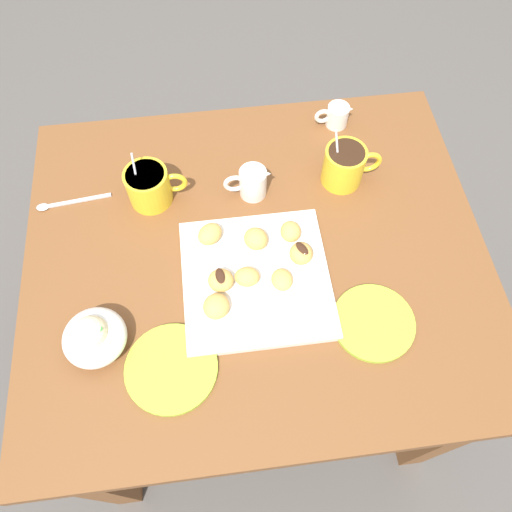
{
  "coord_description": "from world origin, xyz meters",
  "views": [
    {
      "loc": [
        -0.06,
        -0.5,
        1.63
      ],
      "look_at": [
        -0.0,
        -0.02,
        0.75
      ],
      "focal_mm": 34.63,
      "sensor_mm": 36.0,
      "label": 1
    }
  ],
  "objects_px": {
    "pastry_plate_square": "(256,279)",
    "saucer_lime_right": "(374,323)",
    "beignet_7": "(301,253)",
    "coffee_mug_yellow_right": "(345,165)",
    "beignet_4": "(221,280)",
    "beignet_1": "(291,231)",
    "beignet_6": "(247,277)",
    "chocolate_sauce_pitcher": "(337,115)",
    "dining_table": "(257,280)",
    "beignet_0": "(282,280)",
    "beignet_2": "(257,239)",
    "beignet_3": "(210,234)",
    "saucer_lime_left": "(171,368)",
    "cream_pitcher_white": "(252,182)",
    "beignet_5": "(216,306)",
    "ice_cream_bowl": "(94,337)",
    "coffee_mug_yellow_left": "(149,185)"
  },
  "relations": [
    {
      "from": "beignet_5",
      "to": "beignet_2",
      "type": "bearing_deg",
      "value": 55.23
    },
    {
      "from": "saucer_lime_right",
      "to": "beignet_0",
      "type": "bearing_deg",
      "value": 148.4
    },
    {
      "from": "pastry_plate_square",
      "to": "beignet_4",
      "type": "xyz_separation_m",
      "value": [
        -0.07,
        -0.01,
        0.03
      ]
    },
    {
      "from": "beignet_0",
      "to": "beignet_6",
      "type": "height_order",
      "value": "beignet_6"
    },
    {
      "from": "cream_pitcher_white",
      "to": "beignet_5",
      "type": "height_order",
      "value": "cream_pitcher_white"
    },
    {
      "from": "dining_table",
      "to": "beignet_1",
      "type": "relative_size",
      "value": 20.13
    },
    {
      "from": "pastry_plate_square",
      "to": "saucer_lime_right",
      "type": "bearing_deg",
      "value": -29.37
    },
    {
      "from": "chocolate_sauce_pitcher",
      "to": "coffee_mug_yellow_right",
      "type": "bearing_deg",
      "value": -96.8
    },
    {
      "from": "coffee_mug_yellow_right",
      "to": "beignet_4",
      "type": "bearing_deg",
      "value": -141.07
    },
    {
      "from": "chocolate_sauce_pitcher",
      "to": "beignet_7",
      "type": "xyz_separation_m",
      "value": [
        -0.15,
        -0.37,
        0.01
      ]
    },
    {
      "from": "pastry_plate_square",
      "to": "coffee_mug_yellow_right",
      "type": "distance_m",
      "value": 0.33
    },
    {
      "from": "beignet_5",
      "to": "coffee_mug_yellow_left",
      "type": "bearing_deg",
      "value": 112.08
    },
    {
      "from": "chocolate_sauce_pitcher",
      "to": "beignet_3",
      "type": "distance_m",
      "value": 0.45
    },
    {
      "from": "pastry_plate_square",
      "to": "beignet_6",
      "type": "distance_m",
      "value": 0.03
    },
    {
      "from": "coffee_mug_yellow_right",
      "to": "beignet_2",
      "type": "distance_m",
      "value": 0.27
    },
    {
      "from": "dining_table",
      "to": "cream_pitcher_white",
      "type": "distance_m",
      "value": 0.23
    },
    {
      "from": "beignet_0",
      "to": "beignet_6",
      "type": "bearing_deg",
      "value": 168.63
    },
    {
      "from": "dining_table",
      "to": "beignet_6",
      "type": "distance_m",
      "value": 0.18
    },
    {
      "from": "dining_table",
      "to": "saucer_lime_left",
      "type": "bearing_deg",
      "value": -129.54
    },
    {
      "from": "beignet_2",
      "to": "beignet_3",
      "type": "distance_m",
      "value": 0.1
    },
    {
      "from": "cream_pitcher_white",
      "to": "beignet_6",
      "type": "xyz_separation_m",
      "value": [
        -0.04,
        -0.23,
        -0.01
      ]
    },
    {
      "from": "ice_cream_bowl",
      "to": "cream_pitcher_white",
      "type": "bearing_deg",
      "value": 43.5
    },
    {
      "from": "dining_table",
      "to": "saucer_lime_right",
      "type": "height_order",
      "value": "saucer_lime_right"
    },
    {
      "from": "beignet_1",
      "to": "coffee_mug_yellow_left",
      "type": "bearing_deg",
      "value": 153.17
    },
    {
      "from": "beignet_4",
      "to": "beignet_7",
      "type": "relative_size",
      "value": 1.04
    },
    {
      "from": "beignet_1",
      "to": "beignet_5",
      "type": "xyz_separation_m",
      "value": [
        -0.17,
        -0.15,
        0.0
      ]
    },
    {
      "from": "saucer_lime_left",
      "to": "cream_pitcher_white",
      "type": "bearing_deg",
      "value": 62.68
    },
    {
      "from": "beignet_4",
      "to": "beignet_6",
      "type": "relative_size",
      "value": 1.0
    },
    {
      "from": "cream_pitcher_white",
      "to": "ice_cream_bowl",
      "type": "relative_size",
      "value": 0.88
    },
    {
      "from": "dining_table",
      "to": "pastry_plate_square",
      "type": "height_order",
      "value": "pastry_plate_square"
    },
    {
      "from": "chocolate_sauce_pitcher",
      "to": "beignet_6",
      "type": "relative_size",
      "value": 1.83
    },
    {
      "from": "beignet_1",
      "to": "beignet_4",
      "type": "xyz_separation_m",
      "value": [
        -0.15,
        -0.1,
        0.0
      ]
    },
    {
      "from": "ice_cream_bowl",
      "to": "saucer_lime_left",
      "type": "relative_size",
      "value": 0.69
    },
    {
      "from": "beignet_7",
      "to": "dining_table",
      "type": "bearing_deg",
      "value": 158.59
    },
    {
      "from": "coffee_mug_yellow_right",
      "to": "dining_table",
      "type": "bearing_deg",
      "value": -142.43
    },
    {
      "from": "pastry_plate_square",
      "to": "coffee_mug_yellow_left",
      "type": "distance_m",
      "value": 0.31
    },
    {
      "from": "dining_table",
      "to": "beignet_7",
      "type": "distance_m",
      "value": 0.19
    },
    {
      "from": "beignet_2",
      "to": "beignet_5",
      "type": "distance_m",
      "value": 0.17
    },
    {
      "from": "pastry_plate_square",
      "to": "cream_pitcher_white",
      "type": "height_order",
      "value": "cream_pitcher_white"
    },
    {
      "from": "beignet_3",
      "to": "beignet_4",
      "type": "xyz_separation_m",
      "value": [
        0.01,
        -0.11,
        0.0
      ]
    },
    {
      "from": "beignet_1",
      "to": "beignet_6",
      "type": "xyz_separation_m",
      "value": [
        -0.1,
        -0.09,
        -0.0
      ]
    },
    {
      "from": "pastry_plate_square",
      "to": "beignet_7",
      "type": "xyz_separation_m",
      "value": [
        0.1,
        0.03,
        0.03
      ]
    },
    {
      "from": "coffee_mug_yellow_right",
      "to": "beignet_4",
      "type": "relative_size",
      "value": 2.82
    },
    {
      "from": "beignet_5",
      "to": "saucer_lime_left",
      "type": "bearing_deg",
      "value": -133.03
    },
    {
      "from": "coffee_mug_yellow_right",
      "to": "beignet_5",
      "type": "bearing_deg",
      "value": -136.62
    },
    {
      "from": "cream_pitcher_white",
      "to": "beignet_5",
      "type": "xyz_separation_m",
      "value": [
        -0.1,
        -0.28,
        -0.01
      ]
    },
    {
      "from": "beignet_1",
      "to": "beignet_2",
      "type": "bearing_deg",
      "value": -171.92
    },
    {
      "from": "coffee_mug_yellow_left",
      "to": "ice_cream_bowl",
      "type": "xyz_separation_m",
      "value": [
        -0.11,
        -0.33,
        -0.01
      ]
    },
    {
      "from": "dining_table",
      "to": "coffee_mug_yellow_left",
      "type": "distance_m",
      "value": 0.33
    },
    {
      "from": "cream_pitcher_white",
      "to": "beignet_7",
      "type": "xyz_separation_m",
      "value": [
        0.08,
        -0.19,
        -0.0
      ]
    }
  ]
}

